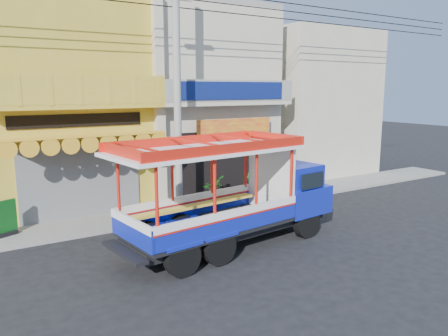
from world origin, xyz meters
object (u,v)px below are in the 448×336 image
potted_plant_a (213,190)px  potted_plant_b (254,186)px  green_sign (5,221)px  potted_plant_c (282,177)px  songthaew_truck (243,192)px  utility_pole (181,77)px

potted_plant_a → potted_plant_b: 1.81m
green_sign → potted_plant_c: (11.48, 0.54, 0.05)m
songthaew_truck → potted_plant_b: (3.18, 3.86, -0.92)m
songthaew_truck → potted_plant_c: 7.18m
potted_plant_c → potted_plant_b: bearing=-60.7°
utility_pole → songthaew_truck: utility_pole is taller
potted_plant_a → potted_plant_b: (1.80, -0.26, 0.01)m
green_sign → potted_plant_a: 7.50m
songthaew_truck → potted_plant_c: bearing=41.1°
songthaew_truck → potted_plant_b: bearing=50.6°
songthaew_truck → utility_pole: bearing=96.8°
utility_pole → potted_plant_b: size_ratio=26.20×
utility_pole → potted_plant_a: size_ratio=26.52×
utility_pole → potted_plant_b: (3.57, 0.58, -4.38)m
utility_pole → songthaew_truck: bearing=-83.2°
songthaew_truck → potted_plant_c: songthaew_truck is taller
potted_plant_b → green_sign: bearing=28.1°
utility_pole → green_sign: utility_pole is taller
green_sign → potted_plant_b: bearing=-1.8°
green_sign → potted_plant_b: green_sign is taller
songthaew_truck → green_sign: (-6.12, 4.15, -0.99)m
green_sign → potted_plant_a: green_sign is taller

